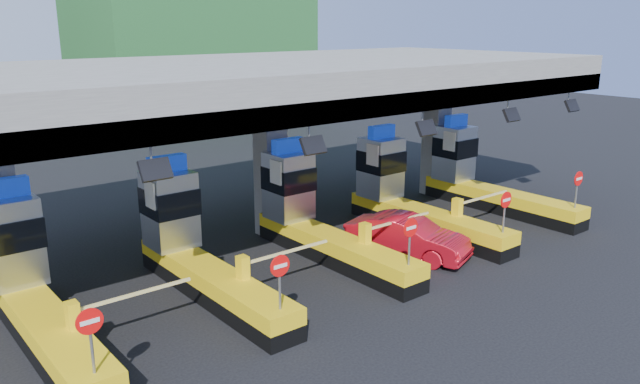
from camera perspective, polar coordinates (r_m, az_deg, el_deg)
ground at (r=23.57m, az=-0.22°, el=-5.69°), size 120.00×120.00×0.00m
toll_canopy at (r=24.43m, az=-4.52°, el=9.82°), size 28.00×12.09×7.00m
toll_lane_far_left at (r=19.17m, az=-24.99°, el=-7.76°), size 4.43×8.00×4.16m
toll_lane_left at (r=20.75m, az=-11.56°, el=-4.86°), size 4.43×8.00×4.16m
toll_lane_center at (r=23.32m, az=-0.65°, el=-2.29°), size 4.43×8.00×4.16m
toll_lane_right at (r=26.59m, az=7.82°, el=-0.22°), size 4.43×8.00×4.16m
toll_lane_far_right at (r=30.33m, az=14.32°, el=1.38°), size 4.43×8.00×4.16m
red_car at (r=23.35m, az=7.96°, el=-4.06°), size 3.04×4.88×1.52m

